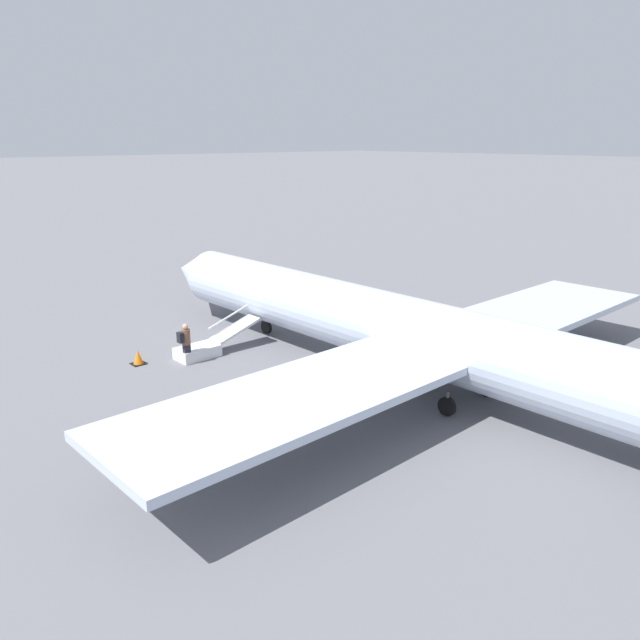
# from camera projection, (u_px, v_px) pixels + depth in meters

# --- Properties ---
(ground_plane) EXTENTS (600.00, 600.00, 0.00)m
(ground_plane) POSITION_uv_depth(u_px,v_px,m) (408.00, 384.00, 23.93)
(ground_plane) COLOR slate
(airplane_main) EXTENTS (33.39, 25.36, 7.02)m
(airplane_main) POSITION_uv_depth(u_px,v_px,m) (431.00, 338.00, 22.63)
(airplane_main) COLOR silver
(airplane_main) RESTS_ON ground
(boarding_stairs) EXTENTS (1.13, 4.03, 1.73)m
(boarding_stairs) POSITION_uv_depth(u_px,v_px,m) (205.00, 347.00, 26.98)
(boarding_stairs) COLOR silver
(boarding_stairs) RESTS_ON ground
(passenger) EXTENTS (0.36, 0.54, 1.74)m
(passenger) POSITION_uv_depth(u_px,v_px,m) (185.00, 341.00, 25.79)
(passenger) COLOR #23232D
(passenger) RESTS_ON ground
(traffic_cone_near_stairs) EXTENTS (0.57, 0.57, 0.62)m
(traffic_cone_near_stairs) POSITION_uv_depth(u_px,v_px,m) (138.00, 357.00, 25.96)
(traffic_cone_near_stairs) COLOR black
(traffic_cone_near_stairs) RESTS_ON ground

